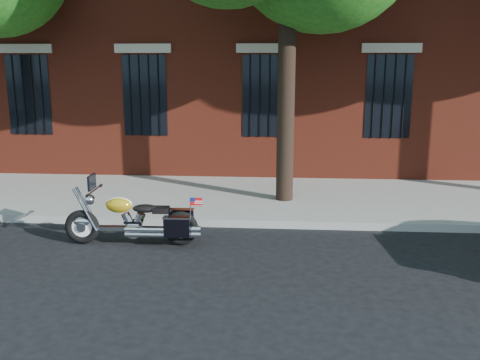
{
  "coord_description": "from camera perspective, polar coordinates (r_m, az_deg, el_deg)",
  "views": [
    {
      "loc": [
        0.37,
        -8.23,
        3.07
      ],
      "look_at": [
        -0.3,
        0.8,
        1.03
      ],
      "focal_mm": 40.0,
      "sensor_mm": 36.0,
      "label": 1
    }
  ],
  "objects": [
    {
      "name": "ground",
      "position": [
        8.8,
        1.56,
        -7.76
      ],
      "size": [
        120.0,
        120.0,
        0.0
      ],
      "primitive_type": "plane",
      "color": "black",
      "rests_on": "ground"
    },
    {
      "name": "motorcycle",
      "position": [
        9.19,
        -10.82,
        -4.4
      ],
      "size": [
        2.4,
        0.69,
        1.21
      ],
      "rotation": [
        0.0,
        0.0,
        0.03
      ],
      "color": "black",
      "rests_on": "ground"
    },
    {
      "name": "sidewalk",
      "position": [
        11.88,
        2.3,
        -1.93
      ],
      "size": [
        40.0,
        3.6,
        0.15
      ],
      "primitive_type": "cube",
      "color": "gray",
      "rests_on": "ground"
    },
    {
      "name": "curb",
      "position": [
        10.08,
        1.93,
        -4.62
      ],
      "size": [
        40.0,
        0.16,
        0.15
      ],
      "primitive_type": "cube",
      "color": "gray",
      "rests_on": "ground"
    }
  ]
}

